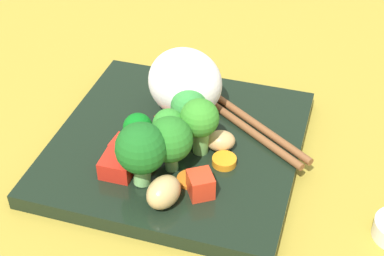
{
  "coord_description": "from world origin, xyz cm",
  "views": [
    {
      "loc": [
        -17.13,
        45.06,
        41.4
      ],
      "look_at": [
        -1.69,
        0.01,
        3.72
      ],
      "focal_mm": 54.0,
      "sensor_mm": 36.0,
      "label": 1
    }
  ],
  "objects_px": {
    "carrot_slice_2": "(143,161)",
    "chopstick_pair": "(233,113)",
    "square_plate": "(177,145)",
    "broccoli_floret_3": "(138,129)",
    "rice_mound": "(185,82)"
  },
  "relations": [
    {
      "from": "square_plate",
      "to": "chopstick_pair",
      "type": "relative_size",
      "value": 1.3
    },
    {
      "from": "square_plate",
      "to": "broccoli_floret_3",
      "type": "bearing_deg",
      "value": 39.11
    },
    {
      "from": "rice_mound",
      "to": "broccoli_floret_3",
      "type": "distance_m",
      "value": 0.08
    },
    {
      "from": "rice_mound",
      "to": "chopstick_pair",
      "type": "xyz_separation_m",
      "value": [
        -0.06,
        -0.01,
        -0.03
      ]
    },
    {
      "from": "carrot_slice_2",
      "to": "rice_mound",
      "type": "bearing_deg",
      "value": -95.81
    },
    {
      "from": "carrot_slice_2",
      "to": "chopstick_pair",
      "type": "height_order",
      "value": "same"
    },
    {
      "from": "square_plate",
      "to": "chopstick_pair",
      "type": "bearing_deg",
      "value": -127.56
    },
    {
      "from": "chopstick_pair",
      "to": "broccoli_floret_3",
      "type": "bearing_deg",
      "value": 80.13
    },
    {
      "from": "chopstick_pair",
      "to": "rice_mound",
      "type": "bearing_deg",
      "value": 39.27
    },
    {
      "from": "carrot_slice_2",
      "to": "chopstick_pair",
      "type": "relative_size",
      "value": 0.15
    },
    {
      "from": "broccoli_floret_3",
      "to": "chopstick_pair",
      "type": "relative_size",
      "value": 0.22
    },
    {
      "from": "chopstick_pair",
      "to": "carrot_slice_2",
      "type": "bearing_deg",
      "value": 91.19
    },
    {
      "from": "square_plate",
      "to": "broccoli_floret_3",
      "type": "height_order",
      "value": "broccoli_floret_3"
    },
    {
      "from": "rice_mound",
      "to": "broccoli_floret_3",
      "type": "height_order",
      "value": "rice_mound"
    },
    {
      "from": "carrot_slice_2",
      "to": "square_plate",
      "type": "bearing_deg",
      "value": -112.29
    }
  ]
}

